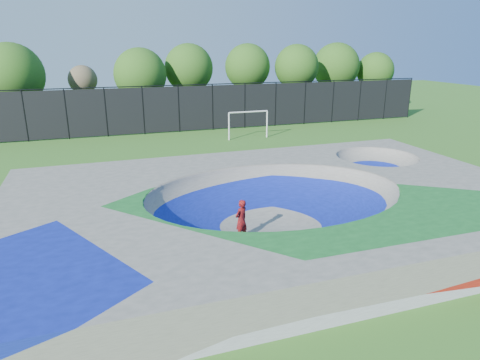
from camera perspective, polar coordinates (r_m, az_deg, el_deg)
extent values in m
plane|color=#2E641B|center=(18.45, 4.69, -5.78)|extent=(120.00, 120.00, 0.00)
cube|color=gray|center=(18.16, 4.75, -3.61)|extent=(22.00, 14.00, 1.50)
imported|color=red|center=(16.60, 0.16, -5.36)|extent=(0.72, 0.64, 1.65)
cube|color=black|center=(16.93, 0.16, -7.86)|extent=(0.74, 0.67, 0.05)
cylinder|color=silver|center=(34.10, -1.47, 7.14)|extent=(0.12, 0.12, 2.16)
cylinder|color=silver|center=(35.19, 3.62, 7.44)|extent=(0.12, 0.12, 2.16)
cylinder|color=silver|center=(34.43, 1.12, 9.07)|extent=(3.24, 0.12, 0.12)
cylinder|color=black|center=(37.23, -26.76, 7.60)|extent=(0.09, 0.09, 4.00)
cylinder|color=black|center=(36.93, -22.13, 8.12)|extent=(0.09, 0.09, 4.00)
cylinder|color=black|center=(36.88, -17.44, 8.59)|extent=(0.09, 0.09, 4.00)
cylinder|color=black|center=(37.07, -12.77, 9.01)|extent=(0.09, 0.09, 4.00)
cylinder|color=black|center=(37.50, -8.16, 9.36)|extent=(0.09, 0.09, 4.00)
cylinder|color=black|center=(38.16, -3.67, 9.64)|extent=(0.09, 0.09, 4.00)
cylinder|color=black|center=(39.04, 0.64, 9.86)|extent=(0.09, 0.09, 4.00)
cylinder|color=black|center=(40.13, 4.75, 10.01)|extent=(0.09, 0.09, 4.00)
cylinder|color=black|center=(41.41, 8.63, 10.11)|extent=(0.09, 0.09, 4.00)
cylinder|color=black|center=(42.85, 12.26, 10.16)|extent=(0.09, 0.09, 4.00)
cylinder|color=black|center=(44.46, 15.64, 10.18)|extent=(0.09, 0.09, 4.00)
cylinder|color=black|center=(46.20, 18.77, 10.16)|extent=(0.09, 0.09, 4.00)
cylinder|color=black|center=(48.07, 21.67, 10.12)|extent=(0.09, 0.09, 4.00)
cube|color=black|center=(37.50, -8.16, 9.36)|extent=(48.00, 0.03, 3.80)
cylinder|color=black|center=(37.27, -8.29, 12.40)|extent=(48.00, 0.08, 0.08)
cylinder|color=#4D3C26|center=(41.53, -27.47, 7.61)|extent=(0.44, 0.44, 2.92)
sphere|color=#285616|center=(41.18, -28.15, 12.28)|extent=(5.23, 5.23, 5.23)
cylinder|color=#4D3C26|center=(43.05, -19.86, 8.95)|extent=(0.44, 0.44, 3.10)
sphere|color=brown|center=(42.78, -20.24, 12.45)|extent=(2.60, 2.60, 2.60)
cylinder|color=#4D3C26|center=(40.99, -12.84, 9.06)|extent=(0.44, 0.44, 2.95)
sphere|color=#285616|center=(40.66, -13.16, 13.56)|extent=(4.69, 4.69, 4.69)
cylinder|color=#4D3C26|center=(43.14, -6.68, 10.06)|extent=(0.44, 0.44, 3.35)
sphere|color=#285616|center=(42.83, -6.85, 14.59)|extent=(4.64, 4.64, 4.64)
cylinder|color=#4D3C26|center=(44.38, 0.99, 10.46)|extent=(0.44, 0.44, 3.47)
sphere|color=#285616|center=(44.08, 1.02, 14.88)|extent=(4.50, 4.50, 4.50)
cylinder|color=#4D3C26|center=(45.21, 7.37, 10.46)|extent=(0.44, 0.44, 3.48)
sphere|color=#285616|center=(44.91, 7.55, 14.76)|extent=(4.41, 4.41, 4.41)
cylinder|color=#4D3C26|center=(49.88, 12.42, 10.62)|extent=(0.44, 0.44, 3.06)
sphere|color=#285616|center=(49.60, 12.69, 14.56)|extent=(5.07, 5.07, 5.07)
cylinder|color=#4D3C26|center=(52.08, 17.29, 10.44)|extent=(0.44, 0.44, 2.89)
sphere|color=#285616|center=(51.83, 17.60, 13.70)|extent=(4.10, 4.10, 4.10)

